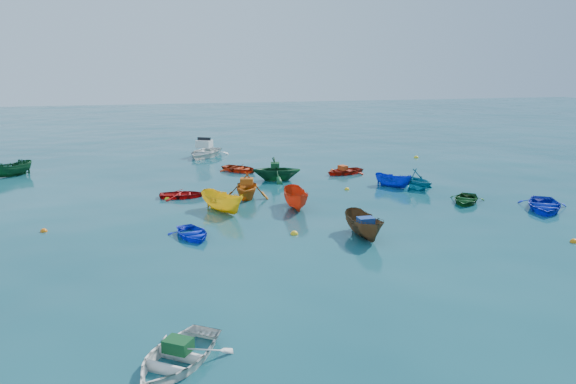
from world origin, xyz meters
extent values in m
plane|color=#093C46|center=(0.00, 0.00, 0.00)|extent=(160.00, 160.00, 0.00)
imported|color=#1127D5|center=(-5.99, -1.10, 0.00)|extent=(2.48, 3.01, 0.54)
imported|color=white|center=(-7.19, -12.18, 0.00)|extent=(3.79, 4.02, 0.68)
imported|color=#51371D|center=(1.70, -2.93, 0.00)|extent=(1.30, 3.28, 1.26)
imported|color=#0F25BE|center=(12.93, -0.70, 0.00)|extent=(4.07, 4.37, 0.74)
imported|color=orange|center=(-2.32, 5.76, 0.00)|extent=(3.30, 3.61, 1.62)
imported|color=yellow|center=(-4.08, 2.96, 0.00)|extent=(2.66, 3.42, 1.25)
imported|color=#0F4116|center=(9.68, 1.76, 0.00)|extent=(3.24, 3.39, 0.57)
imported|color=teal|center=(8.48, 5.66, 0.00)|extent=(2.97, 3.19, 1.37)
imported|color=#AE0E0E|center=(-6.02, 6.77, 0.00)|extent=(2.82, 2.14, 0.55)
imported|color=red|center=(-0.07, 2.76, 0.00)|extent=(1.51, 3.33, 1.25)
imported|color=#114A25|center=(0.45, 10.18, 0.00)|extent=(3.69, 3.35, 1.69)
imported|color=#AB1E0E|center=(5.60, 11.21, 0.00)|extent=(3.42, 2.90, 0.60)
imported|color=#0F2ABE|center=(7.28, 6.48, 0.00)|extent=(2.34, 2.60, 0.99)
imported|color=#BA2E0F|center=(-1.50, 13.80, 0.00)|extent=(3.56, 3.68, 0.62)
imported|color=#114924|center=(-17.32, 15.75, 0.00)|extent=(3.16, 2.84, 1.20)
imported|color=white|center=(-3.41, 20.90, 0.00)|extent=(4.97, 5.49, 1.53)
cube|color=#134D22|center=(-7.13, -12.10, 0.51)|extent=(0.89, 0.85, 0.34)
cube|color=#194092|center=(1.70, -3.08, 0.80)|extent=(0.74, 0.57, 0.35)
cube|color=#BA5513|center=(-2.31, 5.81, 0.99)|extent=(0.86, 0.73, 0.36)
cube|color=#10411E|center=(0.35, 10.20, 1.03)|extent=(0.71, 0.85, 0.36)
cube|color=#DD4816|center=(5.51, 11.18, 0.46)|extent=(0.66, 0.76, 0.31)
sphere|color=orange|center=(-12.81, 1.39, 0.00)|extent=(0.33, 0.33, 0.33)
sphere|color=yellow|center=(-1.33, -1.80, 0.00)|extent=(0.36, 0.36, 0.36)
sphere|color=orange|center=(10.56, -5.86, 0.00)|extent=(0.36, 0.36, 0.36)
sphere|color=yellow|center=(-6.88, 6.51, 0.00)|extent=(0.37, 0.37, 0.37)
sphere|color=orange|center=(-4.42, 5.65, 0.00)|extent=(0.33, 0.33, 0.33)
sphere|color=yellow|center=(4.14, 6.39, 0.00)|extent=(0.31, 0.31, 0.31)
sphere|color=#DE480C|center=(4.92, 11.71, 0.00)|extent=(0.29, 0.29, 0.29)
sphere|color=yellow|center=(-4.71, 7.55, 0.00)|extent=(0.34, 0.34, 0.34)
sphere|color=#FF550D|center=(5.08, 12.28, 0.00)|extent=(0.36, 0.36, 0.36)
sphere|color=yellow|center=(13.62, 16.12, 0.00)|extent=(0.38, 0.38, 0.38)
camera|label=1|loc=(-7.45, -26.09, 7.98)|focal=35.00mm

